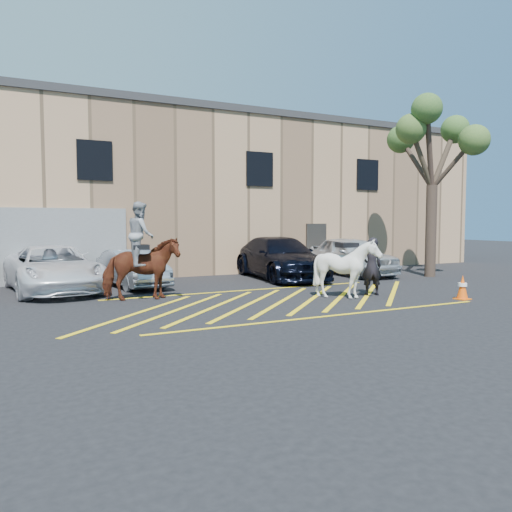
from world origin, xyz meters
name	(u,v)px	position (x,y,z in m)	size (l,w,h in m)	color
ground	(277,300)	(0.00, 0.00, 0.00)	(90.00, 90.00, 0.00)	black
car_white_pickup	(53,269)	(-5.74, 4.74, 0.76)	(2.52, 5.47, 1.52)	white
car_silver_sedan	(132,268)	(-3.13, 4.84, 0.65)	(1.38, 3.96, 1.31)	#999EA7
car_blue_suv	(280,258)	(2.80, 4.76, 0.83)	(2.33, 5.74, 1.67)	black
car_white_suv	(351,255)	(6.24, 4.59, 0.83)	(1.97, 4.89, 1.67)	silver
handler	(372,266)	(3.08, -0.52, 0.90)	(0.66, 0.43, 1.81)	black
warehouse	(161,195)	(-0.01, 11.99, 3.65)	(32.42, 10.20, 7.30)	tan
hatching_zone	(282,301)	(0.00, -0.30, 0.01)	(12.60, 5.12, 0.01)	yellow
mounted_bay	(141,261)	(-3.59, 1.73, 1.16)	(2.31, 1.32, 2.88)	brown
saddled_white	(347,268)	(1.99, -0.69, 0.90)	(1.55, 1.72, 1.80)	silver
traffic_cone	(463,287)	(4.92, -2.42, 0.37)	(0.41, 0.41, 0.73)	#FF660A
tree	(433,139)	(8.72, 2.51, 5.69)	(3.99, 4.37, 7.31)	#443229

